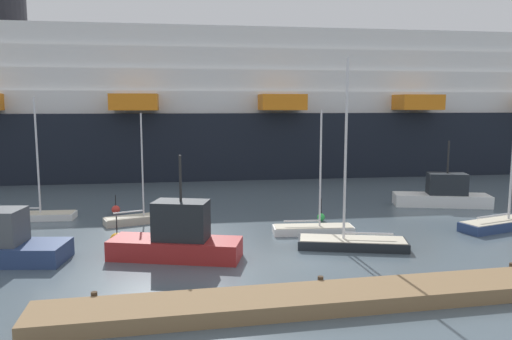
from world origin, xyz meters
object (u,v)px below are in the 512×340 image
Objects in this scene: channel_buoy_1 at (117,240)px; channel_buoy_0 at (321,217)px; cruise_ship at (204,110)px; sailboat_2 at (352,240)px; sailboat_0 at (139,218)px; sailboat_1 at (34,214)px; sailboat_3 at (503,222)px; fishing_boat_0 at (443,194)px; sailboat_4 at (313,228)px; channel_buoy_2 at (116,209)px; fishing_boat_2 at (178,238)px.

channel_buoy_0 is at bearing 16.19° from channel_buoy_1.
channel_buoy_0 is 28.81m from cruise_ship.
channel_buoy_0 is (0.38, 6.39, -0.16)m from sailboat_2.
channel_buoy_1 is (-12.54, 2.64, -0.04)m from sailboat_2.
sailboat_1 is at bearing 145.13° from sailboat_0.
cruise_ship is at bearing 102.43° from sailboat_3.
cruise_ship is (6.66, 25.70, 6.76)m from sailboat_0.
fishing_boat_0 is 30.00m from cruise_ship.
sailboat_2 is at bearing -122.83° from fishing_boat_0.
sailboat_2 is at bearing -51.53° from sailboat_0.
sailboat_3 is (10.91, 2.16, 0.02)m from sailboat_2.
channel_buoy_2 is (-12.20, 7.99, -0.04)m from sailboat_4.
channel_buoy_2 is 0.01× the size of cruise_ship.
sailboat_0 is 0.71× the size of sailboat_2.
sailboat_4 is 13.75m from fishing_boat_0.
channel_buoy_1 is at bearing -101.14° from cruise_ship.
sailboat_4 is 31.49m from cruise_ship.
sailboat_4 reaches higher than fishing_boat_2.
fishing_boat_2 is at bearing -138.24° from fishing_boat_0.
channel_buoy_0 is (-10.53, 4.23, -0.19)m from sailboat_3.
sailboat_4 is at bearing 3.58° from channel_buoy_1.
channel_buoy_2 is at bearing 95.18° from channel_buoy_1.
cruise_ship reaches higher than channel_buoy_0.
channel_buoy_1 is (-23.76, -6.73, -0.50)m from fishing_boat_0.
sailboat_1 is at bearing 149.96° from fishing_boat_2.
sailboat_3 is at bearing -60.90° from cruise_ship.
sailboat_3 reaches higher than channel_buoy_2.
sailboat_2 is at bearing -79.16° from cruise_ship.
sailboat_2 reaches higher than fishing_boat_0.
sailboat_0 is at bearing 150.93° from sailboat_3.
sailboat_0 is at bearing -61.62° from channel_buoy_2.
sailboat_0 is at bearing -17.78° from sailboat_2.
channel_buoy_2 is 24.97m from cruise_ship.
fishing_boat_2 reaches higher than channel_buoy_1.
fishing_boat_0 is at bearing 73.45° from sailboat_3.
sailboat_4 reaches higher than channel_buoy_1.
fishing_boat_2 is (-9.36, 0.00, 0.62)m from sailboat_2.
channel_buoy_0 is 14.58m from channel_buoy_2.
channel_buoy_1 is (-0.93, -5.53, 0.06)m from sailboat_0.
cruise_ship is at bearing 76.34° from channel_buoy_1.
sailboat_2 reaches higher than channel_buoy_1.
sailboat_3 is 23.46m from channel_buoy_1.
fishing_boat_2 is at bearing -43.50° from sailboat_1.
fishing_boat_0 reaches higher than channel_buoy_1.
sailboat_4 is 3.39m from channel_buoy_0.
sailboat_1 is 14.02m from fishing_boat_2.
cruise_ship reaches higher than sailboat_0.
sailboat_3 is 25.93m from channel_buoy_2.
sailboat_0 reaches higher than channel_buoy_1.
channel_buoy_0 is at bearing -147.34° from fishing_boat_0.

